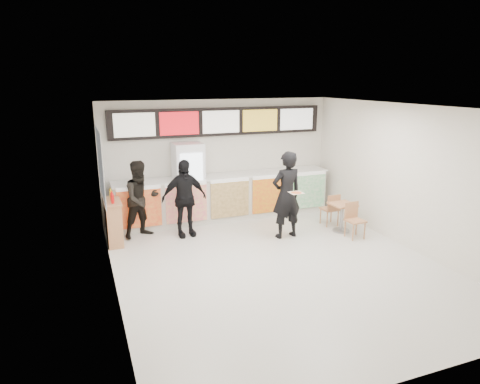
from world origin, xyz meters
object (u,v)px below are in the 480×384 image
customer_left (141,199)px  cafe_table (342,212)px  customer_main (286,195)px  customer_mid (184,198)px  condiment_ledge (114,221)px  service_counter (225,197)px  drinks_fridge (189,184)px

customer_left → cafe_table: size_ratio=1.26×
customer_main → customer_mid: size_ratio=1.11×
condiment_ledge → customer_left: bearing=18.3°
customer_main → cafe_table: customer_main is taller
customer_main → service_counter: bearing=-69.2°
drinks_fridge → customer_left: size_ratio=1.14×
condiment_ledge → customer_main: bearing=-15.2°
service_counter → customer_main: (0.84, -1.75, 0.41)m
customer_left → condiment_ledge: (-0.64, -0.21, -0.38)m
customer_mid → customer_main: bearing=-28.1°
cafe_table → condiment_ledge: size_ratio=1.20×
customer_mid → cafe_table: size_ratio=1.28×
drinks_fridge → condiment_ledge: 2.10m
cafe_table → customer_main: bearing=172.3°
customer_main → customer_left: bearing=-26.8°
drinks_fridge → cafe_table: (3.19, -1.89, -0.53)m
customer_mid → cafe_table: (3.52, -1.02, -0.42)m
service_counter → condiment_ledge: 2.92m
customer_main → cafe_table: bearing=169.9°
drinks_fridge → customer_mid: 0.94m
customer_left → condiment_ledge: 0.78m
service_counter → cafe_table: bearing=-39.8°
cafe_table → service_counter: bearing=137.6°
condiment_ledge → cafe_table: bearing=-12.5°
service_counter → customer_mid: customer_mid is taller
customer_mid → condiment_ledge: customer_mid is taller
cafe_table → condiment_ledge: 5.19m
customer_main → condiment_ledge: customer_main is taller
customer_mid → cafe_table: customer_mid is taller
cafe_table → customer_mid: bearing=161.2°
drinks_fridge → customer_main: (1.78, -1.77, -0.02)m
service_counter → drinks_fridge: bearing=179.0°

